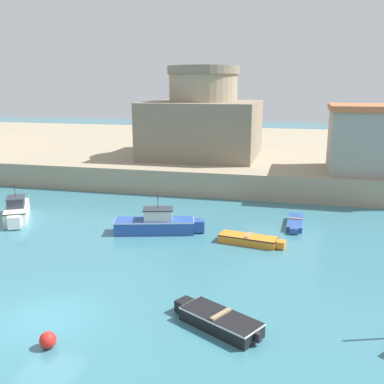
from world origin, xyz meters
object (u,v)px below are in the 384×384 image
(dinghy_orange_5, at_px, (250,239))
(motorboat_blue_4, at_px, (157,224))
(mooring_buoy, at_px, (48,340))
(fortress, at_px, (203,122))
(harbor_shed_near_wharf, at_px, (378,139))
(dinghy_black_2, at_px, (218,320))
(motorboat_white_0, at_px, (17,211))
(dinghy_blue_3, at_px, (295,222))

(dinghy_orange_5, bearing_deg, motorboat_blue_4, 173.29)
(mooring_buoy, xyz_separation_m, fortress, (-1.20, 32.03, 5.27))
(harbor_shed_near_wharf, bearing_deg, motorboat_blue_4, -138.09)
(motorboat_blue_4, bearing_deg, dinghy_black_2, -60.52)
(mooring_buoy, distance_m, fortress, 32.48)
(motorboat_white_0, bearing_deg, motorboat_blue_4, -2.18)
(dinghy_black_2, height_order, fortress, fortress)
(harbor_shed_near_wharf, bearing_deg, fortress, 162.10)
(dinghy_black_2, bearing_deg, fortress, 103.51)
(dinghy_blue_3, distance_m, fortress, 18.72)
(motorboat_white_0, xyz_separation_m, mooring_buoy, (10.75, -13.83, -0.31))
(dinghy_black_2, xyz_separation_m, dinghy_orange_5, (0.13, 9.83, -0.04))
(dinghy_blue_3, xyz_separation_m, harbor_shed_near_wharf, (6.26, 9.90, 4.72))
(dinghy_orange_5, bearing_deg, mooring_buoy, -115.02)
(mooring_buoy, bearing_deg, fortress, 92.15)
(dinghy_black_2, relative_size, dinghy_blue_3, 1.04)
(dinghy_blue_3, bearing_deg, fortress, 122.87)
(motorboat_white_0, distance_m, fortress, 21.14)
(motorboat_blue_4, height_order, dinghy_orange_5, motorboat_blue_4)
(motorboat_white_0, height_order, dinghy_orange_5, motorboat_white_0)
(motorboat_white_0, bearing_deg, dinghy_black_2, -33.50)
(fortress, bearing_deg, harbor_shed_near_wharf, -17.90)
(dinghy_black_2, relative_size, dinghy_orange_5, 0.96)
(dinghy_black_2, height_order, mooring_buoy, dinghy_black_2)
(dinghy_orange_5, height_order, harbor_shed_near_wharf, harbor_shed_near_wharf)
(dinghy_black_2, xyz_separation_m, dinghy_blue_3, (2.74, 14.08, -0.07))
(mooring_buoy, height_order, harbor_shed_near_wharf, harbor_shed_near_wharf)
(motorboat_white_0, bearing_deg, dinghy_orange_5, -3.84)
(dinghy_orange_5, xyz_separation_m, harbor_shed_near_wharf, (8.87, 14.14, 4.70))
(fortress, distance_m, harbor_shed_near_wharf, 16.83)
(motorboat_blue_4, relative_size, mooring_buoy, 9.44)
(harbor_shed_near_wharf, bearing_deg, motorboat_white_0, -152.99)
(motorboat_blue_4, bearing_deg, dinghy_orange_5, -6.71)
(motorboat_white_0, distance_m, dinghy_black_2, 19.85)
(dinghy_blue_3, xyz_separation_m, fortress, (-9.74, 15.07, 5.34))
(dinghy_orange_5, bearing_deg, motorboat_white_0, 176.16)
(motorboat_blue_4, bearing_deg, fortress, 93.19)
(dinghy_black_2, xyz_separation_m, fortress, (-7.00, 29.15, 5.27))
(dinghy_black_2, relative_size, mooring_buoy, 6.27)
(dinghy_black_2, distance_m, fortress, 30.44)
(dinghy_blue_3, height_order, harbor_shed_near_wharf, harbor_shed_near_wharf)
(dinghy_blue_3, distance_m, dinghy_orange_5, 4.98)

